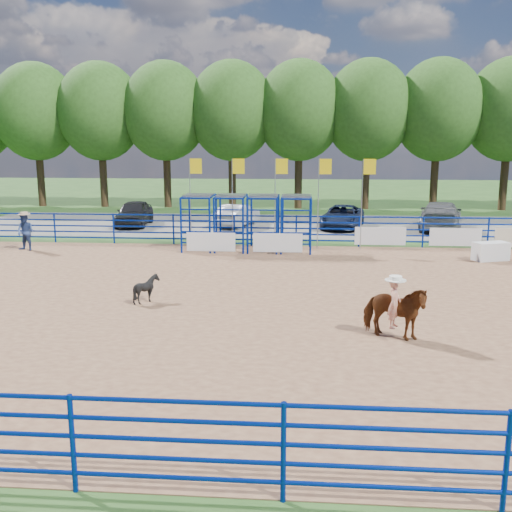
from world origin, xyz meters
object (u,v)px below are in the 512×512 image
Objects in this scene: spectator_cowboy at (25,231)px; car_c at (343,217)px; car_b at (237,215)px; horse_and_rider at (394,308)px; calf at (147,289)px; announcer_table at (491,251)px; car_d at (440,216)px; car_a at (134,213)px.

spectator_cowboy reaches higher than car_c.
horse_and_rider is at bearing 124.40° from car_b.
car_b is at bearing -13.42° from calf.
announcer_table is 0.31× the size of car_c.
calf is 17.92m from car_c.
car_b is at bearing -170.73° from car_c.
car_c is at bearing 11.61° from car_d.
horse_and_rider is 7.72m from calf.
spectator_cowboy reaches higher than car_b.
car_c is 0.85× the size of car_d.
car_c is at bearing 28.84° from spectator_cowboy.
horse_and_rider is at bearing -61.50° from car_a.
horse_and_rider is at bearing -78.93° from car_c.
calf is at bearing -149.86° from announcer_table.
announcer_table is 0.26× the size of car_d.
announcer_table is at bearing 61.13° from horse_and_rider.
car_a is 0.93× the size of car_c.
car_d is at bearing -165.43° from car_b.
horse_and_rider is 0.52× the size of car_a.
car_b is 11.74m from car_d.
car_c is (15.09, 8.31, -0.24)m from spectator_cowboy.
spectator_cowboy is (-20.70, 0.63, 0.50)m from announcer_table.
announcer_table is 1.65× the size of calf.
car_a is 0.79× the size of car_d.
horse_and_rider reaches higher than car_a.
announcer_table is 20.72m from spectator_cowboy.
calf is 0.50× the size of spectator_cowboy.
spectator_cowboy is at bearing 178.26° from announcer_table.
car_b is at bearing 43.79° from spectator_cowboy.
car_c is at bearing -4.05° from car_a.
car_a is 1.10× the size of car_b.
calf is 20.58m from car_d.
calf is (-12.84, -7.46, 0.05)m from announcer_table.
car_d is (17.94, -0.20, 0.06)m from car_a.
horse_and_rider is at bearing -121.38° from calf.
spectator_cowboy is 8.69m from car_a.
horse_and_rider is at bearing 87.83° from car_d.
calf is at bearing -76.72° from car_a.
announcer_table is 8.70m from car_d.
calf is (-7.17, 2.83, -0.37)m from horse_and_rider.
car_c is (12.40, 0.05, -0.10)m from car_a.
announcer_table is at bearing 159.09° from car_b.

